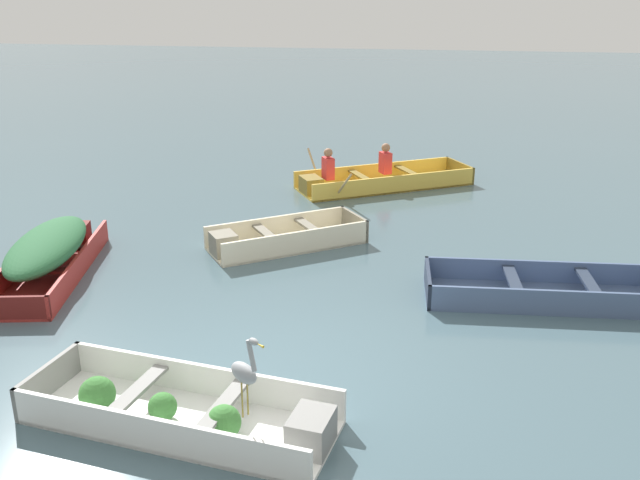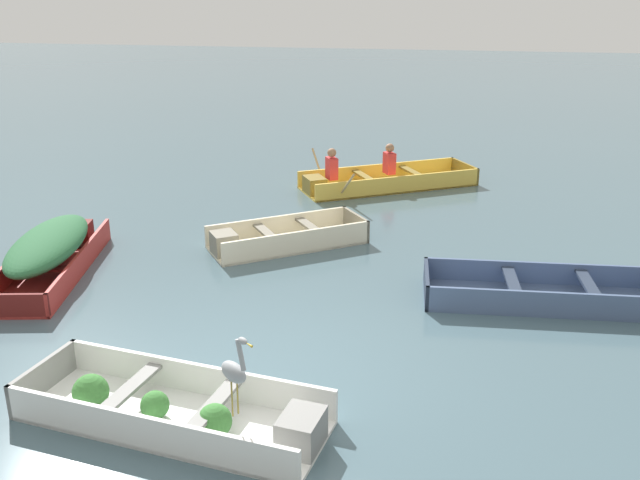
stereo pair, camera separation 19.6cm
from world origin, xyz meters
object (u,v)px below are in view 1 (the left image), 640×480
(heron_on_dinghy, at_px, (245,371))
(dinghy_white_foreground, at_px, (183,412))
(skiff_cream_near_moored, at_px, (280,239))
(skiff_slate_blue_far_moored, at_px, (561,292))
(rowboat_yellow_with_crew, at_px, (375,179))
(skiff_red_mid_moored, at_px, (49,251))

(heron_on_dinghy, bearing_deg, dinghy_white_foreground, 155.35)
(skiff_cream_near_moored, xyz_separation_m, skiff_slate_blue_far_moored, (4.19, -1.36, -0.02))
(skiff_cream_near_moored, bearing_deg, skiff_slate_blue_far_moored, -18.01)
(heron_on_dinghy, bearing_deg, rowboat_yellow_with_crew, 88.08)
(skiff_slate_blue_far_moored, bearing_deg, rowboat_yellow_with_crew, 120.22)
(skiff_cream_near_moored, distance_m, rowboat_yellow_with_crew, 3.98)
(skiff_slate_blue_far_moored, bearing_deg, skiff_red_mid_moored, -177.38)
(skiff_red_mid_moored, xyz_separation_m, heron_on_dinghy, (3.95, -3.63, 0.49))
(dinghy_white_foreground, relative_size, rowboat_yellow_with_crew, 0.86)
(skiff_cream_near_moored, height_order, skiff_red_mid_moored, skiff_red_mid_moored)
(dinghy_white_foreground, bearing_deg, heron_on_dinghy, -24.65)
(skiff_cream_near_moored, xyz_separation_m, rowboat_yellow_with_crew, (1.19, 3.79, 0.04))
(skiff_red_mid_moored, xyz_separation_m, skiff_slate_blue_far_moored, (7.26, 0.33, -0.26))
(dinghy_white_foreground, height_order, skiff_cream_near_moored, dinghy_white_foreground)
(skiff_cream_near_moored, bearing_deg, rowboat_yellow_with_crew, 72.63)
(dinghy_white_foreground, xyz_separation_m, skiff_red_mid_moored, (-3.21, 3.29, 0.23))
(dinghy_white_foreground, xyz_separation_m, skiff_slate_blue_far_moored, (4.04, 3.62, -0.03))
(skiff_red_mid_moored, height_order, skiff_slate_blue_far_moored, skiff_red_mid_moored)
(rowboat_yellow_with_crew, bearing_deg, heron_on_dinghy, -91.92)
(skiff_red_mid_moored, height_order, rowboat_yellow_with_crew, rowboat_yellow_with_crew)
(rowboat_yellow_with_crew, bearing_deg, skiff_red_mid_moored, -127.79)
(heron_on_dinghy, bearing_deg, skiff_cream_near_moored, 99.39)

